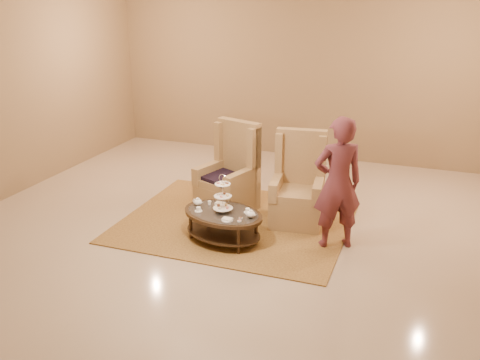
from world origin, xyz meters
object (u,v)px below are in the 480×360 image
at_px(armchair_right, 298,193).
at_px(person, 338,183).
at_px(tea_table, 223,217).
at_px(armchair_left, 230,181).

height_order(armchair_right, person, person).
xyz_separation_m(tea_table, armchair_right, (0.76, 0.98, 0.10)).
height_order(tea_table, armchair_left, armchair_left).
xyz_separation_m(armchair_left, armchair_right, (1.07, -0.07, -0.01)).
bearing_deg(tea_table, armchair_left, 120.51).
distance_m(tea_table, armchair_left, 1.10).
bearing_deg(armchair_left, armchair_right, 13.22).
relative_size(tea_table, armchair_right, 0.97).
relative_size(tea_table, armchair_left, 0.95).
distance_m(tea_table, armchair_right, 1.24).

